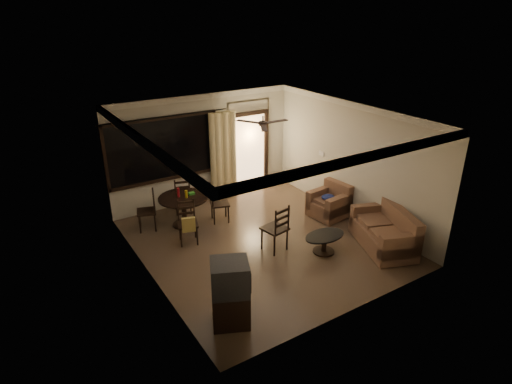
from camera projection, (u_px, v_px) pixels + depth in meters
ground at (262, 242)px, 9.39m from camera, size 5.50×5.50×0.00m
room_shell at (243, 138)px, 10.32m from camera, size 5.50×6.70×5.50m
dining_table at (184, 203)px, 9.90m from camera, size 1.14×1.14×0.93m
dining_chair_west at (148, 218)px, 9.82m from camera, size 0.53×0.53×0.95m
dining_chair_east at (219, 210)px, 10.21m from camera, size 0.53×0.53×0.95m
dining_chair_south at (188, 230)px, 9.24m from camera, size 0.53×0.56×0.95m
dining_chair_north at (183, 202)px, 10.62m from camera, size 0.53×0.53×0.95m
tv_cabinet at (230, 293)px, 6.78m from camera, size 0.76×0.73×1.14m
sofa at (386, 232)px, 9.06m from camera, size 1.39×1.81×0.86m
armchair at (330, 203)px, 10.43m from camera, size 0.88×0.88×0.81m
coffee_table at (324, 241)px, 8.89m from camera, size 0.92×0.55×0.40m
side_chair at (275, 237)px, 8.97m from camera, size 0.54×0.54×1.05m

